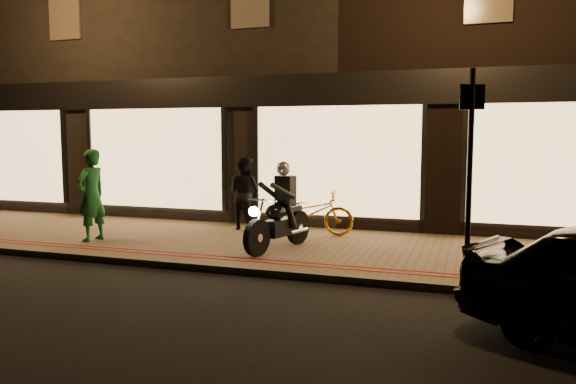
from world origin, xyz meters
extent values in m
plane|color=black|center=(0.00, 0.00, 0.00)|extent=(90.00, 90.00, 0.00)
cube|color=brown|center=(0.00, 2.00, 0.06)|extent=(50.00, 4.00, 0.12)
cube|color=#59544C|center=(0.00, 0.05, 0.06)|extent=(50.00, 0.14, 0.12)
cube|color=maroon|center=(0.00, 0.45, 0.12)|extent=(50.00, 0.06, 0.01)
cube|color=maroon|center=(0.00, 0.65, 0.12)|extent=(50.00, 0.06, 0.01)
cube|color=black|center=(-6.00, 9.00, 4.25)|extent=(12.00, 10.00, 8.50)
cube|color=black|center=(0.00, 3.95, 3.15)|extent=(48.00, 0.12, 0.70)
cube|color=#ECBA76|center=(-9.00, 3.94, 1.61)|extent=(3.60, 0.06, 2.38)
cube|color=#ECBA76|center=(-4.50, 3.94, 1.61)|extent=(3.60, 0.06, 2.38)
cube|color=#ECBA76|center=(0.00, 3.94, 1.61)|extent=(3.60, 0.06, 2.38)
cube|color=#ECBA76|center=(4.50, 3.94, 1.61)|extent=(3.60, 0.06, 2.38)
cube|color=#3F331E|center=(-7.00, 3.95, 5.20)|extent=(0.90, 0.06, 1.30)
cylinder|color=black|center=(-0.63, 0.86, 0.44)|extent=(0.28, 0.65, 0.64)
cylinder|color=black|center=(-0.29, 2.12, 0.44)|extent=(0.28, 0.65, 0.64)
cylinder|color=silver|center=(-0.63, 0.86, 0.44)|extent=(0.17, 0.17, 0.14)
cylinder|color=silver|center=(-0.29, 2.12, 0.44)|extent=(0.17, 0.17, 0.14)
cube|color=black|center=(-0.45, 1.54, 0.52)|extent=(0.43, 0.74, 0.30)
ellipsoid|color=black|center=(-0.48, 1.41, 0.82)|extent=(0.44, 0.57, 0.29)
cube|color=black|center=(-0.37, 1.83, 0.82)|extent=(0.35, 0.59, 0.09)
cylinder|color=silver|center=(-0.59, 1.01, 1.07)|extent=(0.59, 0.19, 0.03)
cylinder|color=silver|center=(-0.61, 0.91, 0.74)|extent=(0.13, 0.33, 0.71)
sphere|color=white|center=(-0.65, 0.78, 0.90)|extent=(0.21, 0.21, 0.17)
cylinder|color=silver|center=(-0.21, 1.94, 0.40)|extent=(0.21, 0.55, 0.07)
cube|color=black|center=(-0.40, 1.70, 1.17)|extent=(0.39, 0.30, 0.55)
sphere|color=silver|center=(-0.42, 1.65, 1.58)|extent=(0.32, 0.32, 0.26)
cylinder|color=black|center=(-0.64, 1.44, 1.20)|extent=(0.16, 0.61, 0.34)
cylinder|color=black|center=(-0.33, 1.35, 1.20)|extent=(0.32, 0.59, 0.34)
cylinder|color=black|center=(-0.55, 1.70, 0.72)|extent=(0.13, 0.27, 0.46)
cylinder|color=black|center=(-0.28, 1.63, 0.72)|extent=(0.25, 0.29, 0.46)
cylinder|color=black|center=(2.79, 0.46, 1.62)|extent=(0.10, 0.10, 3.00)
cube|color=black|center=(2.79, 0.46, 2.72)|extent=(0.34, 0.14, 0.35)
imported|color=orange|center=(-0.33, 3.09, 0.59)|extent=(1.84, 0.82, 0.94)
imported|color=#1C6C32|center=(-4.20, 1.14, 1.01)|extent=(0.53, 0.71, 1.79)
imported|color=black|center=(-1.88, 3.28, 0.92)|extent=(0.92, 0.81, 1.59)
camera|label=1|loc=(2.88, -7.90, 2.21)|focal=35.00mm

